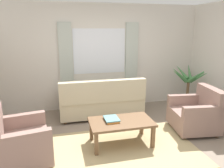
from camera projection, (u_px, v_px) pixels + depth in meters
name	position (u px, v px, depth m)	size (l,w,h in m)	color
ground_plane	(125.00, 149.00, 3.71)	(6.24, 6.24, 0.00)	gray
wall_back	(99.00, 57.00, 5.52)	(5.32, 0.12, 2.60)	silver
window_with_curtains	(100.00, 51.00, 5.40)	(1.98, 0.07, 1.40)	white
area_rug	(125.00, 149.00, 3.71)	(2.44, 1.65, 0.01)	tan
couch	(101.00, 101.00, 5.05)	(1.90, 0.82, 0.92)	#BCB293
armchair_left	(17.00, 141.00, 3.28)	(0.96, 0.97, 0.88)	gray
armchair_right	(197.00, 114.00, 4.34)	(0.92, 0.94, 0.88)	gray
coffee_table	(121.00, 124.00, 3.81)	(1.10, 0.64, 0.44)	brown
book_stack_on_table	(112.00, 119.00, 3.80)	(0.25, 0.31, 0.05)	orange
potted_plant	(188.00, 88.00, 5.67)	(1.22, 1.17, 1.13)	#B7B2A8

